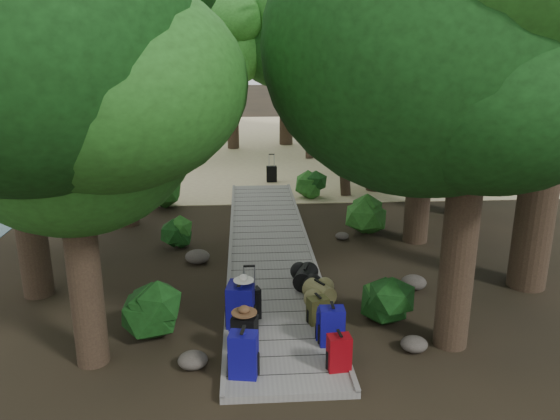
{
  "coord_description": "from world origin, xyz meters",
  "views": [
    {
      "loc": [
        -0.6,
        -11.56,
        4.83
      ],
      "look_at": [
        0.26,
        1.08,
        1.0
      ],
      "focal_mm": 35.0,
      "sensor_mm": 36.0,
      "label": 1
    }
  ],
  "objects_px": {
    "backpack_right_a": "(339,351)",
    "backpack_right_d": "(318,309)",
    "backpack_right_b": "(332,324)",
    "backpack_right_c": "(327,323)",
    "kayak": "(174,170)",
    "duffel_right_khaki": "(319,292)",
    "duffel_right_black": "(306,277)",
    "backpack_left_a": "(243,352)",
    "lone_suitcase_on_sand": "(272,174)",
    "backpack_left_d": "(238,292)",
    "sun_lounger": "(344,167)",
    "backpack_left_b": "(245,333)",
    "backpack_left_c": "(240,305)",
    "suitcase_on_boardwalk": "(250,304)"
  },
  "relations": [
    {
      "from": "backpack_left_a",
      "to": "lone_suitcase_on_sand",
      "type": "distance_m",
      "value": 12.47
    },
    {
      "from": "backpack_right_c",
      "to": "duffel_right_khaki",
      "type": "bearing_deg",
      "value": 100.22
    },
    {
      "from": "backpack_right_d",
      "to": "backpack_right_c",
      "type": "bearing_deg",
      "value": -99.75
    },
    {
      "from": "backpack_right_a",
      "to": "backpack_right_d",
      "type": "bearing_deg",
      "value": 89.05
    },
    {
      "from": "backpack_left_a",
      "to": "backpack_right_a",
      "type": "xyz_separation_m",
      "value": [
        1.44,
        0.08,
        -0.08
      ]
    },
    {
      "from": "backpack_left_c",
      "to": "backpack_right_c",
      "type": "bearing_deg",
      "value": -9.25
    },
    {
      "from": "backpack_left_a",
      "to": "kayak",
      "type": "relative_size",
      "value": 0.27
    },
    {
      "from": "kayak",
      "to": "backpack_left_c",
      "type": "bearing_deg",
      "value": -90.96
    },
    {
      "from": "backpack_right_c",
      "to": "backpack_right_b",
      "type": "bearing_deg",
      "value": -60.24
    },
    {
      "from": "duffel_right_black",
      "to": "backpack_right_a",
      "type": "bearing_deg",
      "value": -69.29
    },
    {
      "from": "backpack_left_a",
      "to": "suitcase_on_boardwalk",
      "type": "relative_size",
      "value": 1.35
    },
    {
      "from": "backpack_right_d",
      "to": "kayak",
      "type": "distance_m",
      "value": 13.06
    },
    {
      "from": "backpack_right_d",
      "to": "duffel_right_black",
      "type": "height_order",
      "value": "backpack_right_d"
    },
    {
      "from": "backpack_right_b",
      "to": "duffel_right_black",
      "type": "bearing_deg",
      "value": 95.28
    },
    {
      "from": "backpack_left_c",
      "to": "sun_lounger",
      "type": "xyz_separation_m",
      "value": [
        4.02,
        12.11,
        -0.26
      ]
    },
    {
      "from": "backpack_left_a",
      "to": "backpack_left_d",
      "type": "xyz_separation_m",
      "value": [
        -0.09,
        2.31,
        -0.12
      ]
    },
    {
      "from": "backpack_left_b",
      "to": "suitcase_on_boardwalk",
      "type": "xyz_separation_m",
      "value": [
        0.1,
        1.13,
        -0.06
      ]
    },
    {
      "from": "backpack_right_b",
      "to": "backpack_right_d",
      "type": "height_order",
      "value": "backpack_right_b"
    },
    {
      "from": "lone_suitcase_on_sand",
      "to": "kayak",
      "type": "xyz_separation_m",
      "value": [
        -3.74,
        1.56,
        -0.15
      ]
    },
    {
      "from": "backpack_left_b",
      "to": "backpack_right_d",
      "type": "distance_m",
      "value": 1.58
    },
    {
      "from": "backpack_right_d",
      "to": "duffel_right_black",
      "type": "bearing_deg",
      "value": 74.15
    },
    {
      "from": "backpack_left_b",
      "to": "backpack_right_c",
      "type": "height_order",
      "value": "backpack_left_b"
    },
    {
      "from": "lone_suitcase_on_sand",
      "to": "sun_lounger",
      "type": "xyz_separation_m",
      "value": [
        2.9,
        1.14,
        -0.03
      ]
    },
    {
      "from": "lone_suitcase_on_sand",
      "to": "kayak",
      "type": "relative_size",
      "value": 0.2
    },
    {
      "from": "duffel_right_black",
      "to": "kayak",
      "type": "xyz_separation_m",
      "value": [
        -3.94,
        10.92,
        -0.16
      ]
    },
    {
      "from": "backpack_right_d",
      "to": "lone_suitcase_on_sand",
      "type": "height_order",
      "value": "backpack_right_d"
    },
    {
      "from": "duffel_right_khaki",
      "to": "kayak",
      "type": "bearing_deg",
      "value": 79.91
    },
    {
      "from": "backpack_left_b",
      "to": "backpack_left_c",
      "type": "bearing_deg",
      "value": 112.59
    },
    {
      "from": "backpack_left_d",
      "to": "sun_lounger",
      "type": "height_order",
      "value": "backpack_left_d"
    },
    {
      "from": "backpack_left_d",
      "to": "backpack_right_c",
      "type": "xyz_separation_m",
      "value": [
        1.48,
        -1.32,
        0.02
      ]
    },
    {
      "from": "duffel_right_khaki",
      "to": "backpack_right_b",
      "type": "bearing_deg",
      "value": -119.82
    },
    {
      "from": "backpack_right_c",
      "to": "kayak",
      "type": "relative_size",
      "value": 0.2
    },
    {
      "from": "backpack_right_c",
      "to": "sun_lounger",
      "type": "relative_size",
      "value": 0.35
    },
    {
      "from": "backpack_left_a",
      "to": "backpack_right_d",
      "type": "xyz_separation_m",
      "value": [
        1.31,
        1.55,
        -0.13
      ]
    },
    {
      "from": "backpack_left_c",
      "to": "kayak",
      "type": "height_order",
      "value": "backpack_left_c"
    },
    {
      "from": "backpack_right_b",
      "to": "backpack_right_c",
      "type": "height_order",
      "value": "backpack_right_b"
    },
    {
      "from": "duffel_right_khaki",
      "to": "kayak",
      "type": "relative_size",
      "value": 0.2
    },
    {
      "from": "backpack_left_a",
      "to": "backpack_right_d",
      "type": "distance_m",
      "value": 2.03
    },
    {
      "from": "backpack_left_d",
      "to": "backpack_right_d",
      "type": "relative_size",
      "value": 1.03
    },
    {
      "from": "backpack_right_a",
      "to": "duffel_right_khaki",
      "type": "bearing_deg",
      "value": 83.92
    },
    {
      "from": "backpack_left_c",
      "to": "sun_lounger",
      "type": "bearing_deg",
      "value": 80.32
    },
    {
      "from": "backpack_left_a",
      "to": "backpack_right_c",
      "type": "bearing_deg",
      "value": 45.28
    },
    {
      "from": "backpack_right_a",
      "to": "kayak",
      "type": "distance_m",
      "value": 14.5
    },
    {
      "from": "backpack_left_b",
      "to": "backpack_right_a",
      "type": "bearing_deg",
      "value": -4.1
    },
    {
      "from": "backpack_left_a",
      "to": "duffel_right_khaki",
      "type": "xyz_separation_m",
      "value": [
        1.45,
        2.35,
        -0.19
      ]
    },
    {
      "from": "backpack_right_b",
      "to": "kayak",
      "type": "xyz_separation_m",
      "value": [
        -4.1,
        13.18,
        -0.32
      ]
    },
    {
      "from": "duffel_right_khaki",
      "to": "duffel_right_black",
      "type": "height_order",
      "value": "duffel_right_black"
    },
    {
      "from": "backpack_left_c",
      "to": "backpack_right_d",
      "type": "distance_m",
      "value": 1.37
    },
    {
      "from": "backpack_right_a",
      "to": "backpack_right_d",
      "type": "height_order",
      "value": "backpack_right_a"
    },
    {
      "from": "backpack_right_a",
      "to": "suitcase_on_boardwalk",
      "type": "bearing_deg",
      "value": 122.16
    }
  ]
}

